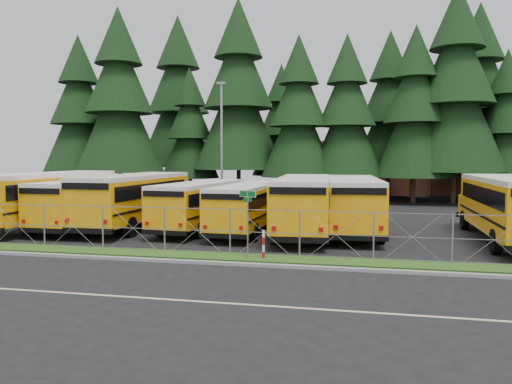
# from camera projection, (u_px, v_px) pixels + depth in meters

# --- Properties ---
(ground) EXTENTS (120.00, 120.00, 0.00)m
(ground) POSITION_uv_depth(u_px,v_px,m) (258.00, 251.00, 22.20)
(ground) COLOR black
(ground) RESTS_ON ground
(curb) EXTENTS (50.00, 0.25, 0.12)m
(curb) POSITION_uv_depth(u_px,v_px,m) (241.00, 264.00, 19.17)
(curb) COLOR gray
(curb) RESTS_ON ground
(grass_verge) EXTENTS (50.00, 1.40, 0.06)m
(grass_verge) POSITION_uv_depth(u_px,v_px,m) (249.00, 258.00, 20.54)
(grass_verge) COLOR #1F4A15
(grass_verge) RESTS_ON ground
(road_lane_line) EXTENTS (50.00, 0.12, 0.01)m
(road_lane_line) POSITION_uv_depth(u_px,v_px,m) (199.00, 301.00, 14.40)
(road_lane_line) COLOR beige
(road_lane_line) RESTS_ON ground
(chainlink_fence) EXTENTS (44.00, 0.10, 2.00)m
(chainlink_fence) POSITION_uv_depth(u_px,v_px,m) (253.00, 232.00, 21.15)
(chainlink_fence) COLOR #95999D
(chainlink_fence) RESTS_ON ground
(brick_building) EXTENTS (22.00, 10.00, 6.00)m
(brick_building) POSITION_uv_depth(u_px,v_px,m) (377.00, 167.00, 59.69)
(brick_building) COLOR brown
(brick_building) RESTS_ON ground
(bus_0) EXTENTS (3.41, 12.51, 3.25)m
(bus_0) POSITION_uv_depth(u_px,v_px,m) (52.00, 200.00, 29.86)
(bus_0) COLOR orange
(bus_0) RESTS_ON ground
(bus_1) EXTENTS (2.75, 10.93, 2.85)m
(bus_1) POSITION_uv_depth(u_px,v_px,m) (95.00, 204.00, 29.50)
(bus_1) COLOR orange
(bus_1) RESTS_ON ground
(bus_2) EXTENTS (3.00, 12.10, 3.16)m
(bus_2) POSITION_uv_depth(u_px,v_px,m) (138.00, 201.00, 29.52)
(bus_2) COLOR orange
(bus_2) RESTS_ON ground
(bus_3) EXTENTS (3.24, 10.62, 2.74)m
(bus_3) POSITION_uv_depth(u_px,v_px,m) (202.00, 206.00, 28.69)
(bus_3) COLOR orange
(bus_3) RESTS_ON ground
(bus_4) EXTENTS (2.66, 10.25, 2.67)m
(bus_4) POSITION_uv_depth(u_px,v_px,m) (249.00, 208.00, 27.68)
(bus_4) COLOR orange
(bus_4) RESTS_ON ground
(bus_5) EXTENTS (3.59, 12.01, 3.11)m
(bus_5) POSITION_uv_depth(u_px,v_px,m) (304.00, 206.00, 26.93)
(bus_5) COLOR orange
(bus_5) RESTS_ON ground
(bus_6) EXTENTS (3.54, 11.75, 3.04)m
(bus_6) POSITION_uv_depth(u_px,v_px,m) (353.00, 205.00, 27.46)
(bus_6) COLOR orange
(bus_6) RESTS_ON ground
(bus_east) EXTENTS (3.07, 12.30, 3.21)m
(bus_east) POSITION_uv_depth(u_px,v_px,m) (507.00, 210.00, 24.44)
(bus_east) COLOR orange
(bus_east) RESTS_ON ground
(street_sign) EXTENTS (0.77, 0.51, 2.81)m
(street_sign) POSITION_uv_depth(u_px,v_px,m) (248.00, 209.00, 20.39)
(street_sign) COLOR #95999D
(street_sign) RESTS_ON ground
(striped_bollard) EXTENTS (0.11, 0.11, 1.20)m
(striped_bollard) POSITION_uv_depth(u_px,v_px,m) (263.00, 245.00, 20.39)
(striped_bollard) COLOR #B20C0C
(striped_bollard) RESTS_ON ground
(light_standard) EXTENTS (0.70, 0.35, 10.14)m
(light_standard) POSITION_uv_depth(u_px,v_px,m) (222.00, 141.00, 39.99)
(light_standard) COLOR #95999D
(light_standard) RESTS_ON ground
(conifer_0) EXTENTS (7.56, 7.56, 16.72)m
(conifer_0) POSITION_uv_depth(u_px,v_px,m) (80.00, 117.00, 51.54)
(conifer_0) COLOR black
(conifer_0) RESTS_ON ground
(conifer_1) EXTENTS (8.41, 8.41, 18.59)m
(conifer_1) POSITION_uv_depth(u_px,v_px,m) (119.00, 104.00, 48.18)
(conifer_1) COLOR black
(conifer_1) RESTS_ON ground
(conifer_2) EXTENTS (6.11, 6.11, 13.50)m
(conifer_2) POSITION_uv_depth(u_px,v_px,m) (190.00, 133.00, 52.19)
(conifer_2) COLOR black
(conifer_2) RESTS_ON ground
(conifer_3) EXTENTS (9.07, 9.07, 20.05)m
(conifer_3) POSITION_uv_depth(u_px,v_px,m) (238.00, 99.00, 50.19)
(conifer_3) COLOR black
(conifer_3) RESTS_ON ground
(conifer_4) EXTENTS (7.06, 7.06, 15.61)m
(conifer_4) POSITION_uv_depth(u_px,v_px,m) (299.00, 118.00, 46.85)
(conifer_4) COLOR black
(conifer_4) RESTS_ON ground
(conifer_5) EXTENTS (7.05, 7.05, 15.58)m
(conifer_5) POSITION_uv_depth(u_px,v_px,m) (347.00, 118.00, 46.45)
(conifer_5) COLOR black
(conifer_5) RESTS_ON ground
(conifer_6) EXTENTS (7.24, 7.24, 16.01)m
(conifer_6) POSITION_uv_depth(u_px,v_px,m) (415.00, 115.00, 44.88)
(conifer_6) COLOR black
(conifer_6) RESTS_ON ground
(conifer_7) EXTENTS (8.83, 8.83, 19.53)m
(conifer_7) POSITION_uv_depth(u_px,v_px,m) (456.00, 94.00, 44.47)
(conifer_7) COLOR black
(conifer_7) RESTS_ON ground
(conifer_8) EXTENTS (6.27, 6.27, 13.87)m
(conifer_8) POSITION_uv_depth(u_px,v_px,m) (506.00, 127.00, 45.01)
(conifer_8) COLOR black
(conifer_8) RESTS_ON ground
(conifer_10) EXTENTS (9.33, 9.33, 20.64)m
(conifer_10) POSITION_uv_depth(u_px,v_px,m) (178.00, 105.00, 58.47)
(conifer_10) COLOR black
(conifer_10) RESTS_ON ground
(conifer_11) EXTENTS (6.57, 6.57, 14.53)m
(conifer_11) POSITION_uv_depth(u_px,v_px,m) (281.00, 129.00, 55.65)
(conifer_11) COLOR black
(conifer_11) RESTS_ON ground
(conifer_12) EXTENTS (7.61, 7.61, 16.82)m
(conifer_12) POSITION_uv_depth(u_px,v_px,m) (389.00, 115.00, 50.12)
(conifer_12) COLOR black
(conifer_12) RESTS_ON ground
(conifer_13) EXTENTS (8.74, 8.74, 19.32)m
(conifer_13) POSITION_uv_depth(u_px,v_px,m) (478.00, 102.00, 49.23)
(conifer_13) COLOR black
(conifer_13) RESTS_ON ground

